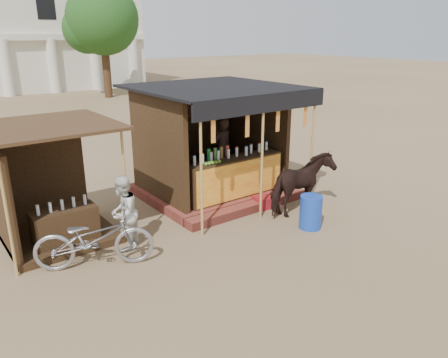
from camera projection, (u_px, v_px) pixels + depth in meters
The scene contains 10 objects.
ground at pixel (275, 256), 8.21m from camera, with size 120.00×120.00×0.00m, color #846B4C.
main_stall at pixel (215, 156), 11.01m from camera, with size 3.60×3.61×2.78m.
secondary_stall at pixel (46, 201), 8.58m from camera, with size 2.40×2.40×2.38m.
cow at pixel (302, 185), 9.94m from camera, with size 0.75×1.64×1.39m, color black.
motorbike at pixel (94, 239), 7.68m from camera, with size 0.72×2.07×1.09m, color #9998A1.
bystander at pixel (123, 213), 8.29m from camera, with size 0.71×0.56×1.47m, color silver.
blue_barrel at pixel (311, 212), 9.28m from camera, with size 0.47×0.47×0.73m, color #163BAA.
red_crate at pixel (263, 202), 10.44m from camera, with size 0.41×0.40×0.28m, color maroon.
cooler at pixel (273, 183), 11.46m from camera, with size 0.68×0.50×0.46m.
tree at pixel (99, 21), 26.81m from camera, with size 4.50×4.40×7.00m.
Camera 1 is at (-5.17, -5.27, 3.99)m, focal length 35.00 mm.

